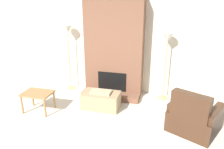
{
  "coord_description": "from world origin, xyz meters",
  "views": [
    {
      "loc": [
        1.38,
        -2.52,
        2.54
      ],
      "look_at": [
        0.0,
        2.71,
        0.6
      ],
      "focal_mm": 35.0,
      "sensor_mm": 36.0,
      "label": 1
    }
  ],
  "objects": [
    {
      "name": "floor_lamp_right",
      "position": [
        1.35,
        2.89,
        1.44
      ],
      "size": [
        0.29,
        0.29,
        1.72
      ],
      "color": "tan",
      "rests_on": "ground_plane"
    },
    {
      "name": "fireplace",
      "position": [
        0.0,
        2.91,
        1.24
      ],
      "size": [
        1.52,
        0.79,
        2.6
      ],
      "color": "brown",
      "rests_on": "ground_plane"
    },
    {
      "name": "wall_back",
      "position": [
        0.0,
        3.17,
        1.3
      ],
      "size": [
        7.95,
        0.06,
        2.6
      ],
      "primitive_type": "cube",
      "color": "beige",
      "rests_on": "ground_plane"
    },
    {
      "name": "side_table",
      "position": [
        -1.44,
        1.45,
        0.4
      ],
      "size": [
        0.67,
        0.49,
        0.47
      ],
      "color": "#9E7042",
      "rests_on": "ground_plane"
    },
    {
      "name": "armchair",
      "position": [
        1.98,
        1.52,
        0.28
      ],
      "size": [
        1.16,
        1.16,
        0.9
      ],
      "rotation": [
        0.0,
        0.0,
        2.69
      ],
      "color": "#422819",
      "rests_on": "ground_plane"
    },
    {
      "name": "ottoman",
      "position": [
        -0.08,
        1.97,
        0.2
      ],
      "size": [
        0.88,
        0.51,
        0.44
      ],
      "color": "#998460",
      "rests_on": "ground_plane"
    },
    {
      "name": "floor_lamp_left",
      "position": [
        -1.29,
        2.89,
        1.52
      ],
      "size": [
        0.29,
        0.29,
        1.82
      ],
      "color": "tan",
      "rests_on": "ground_plane"
    }
  ]
}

